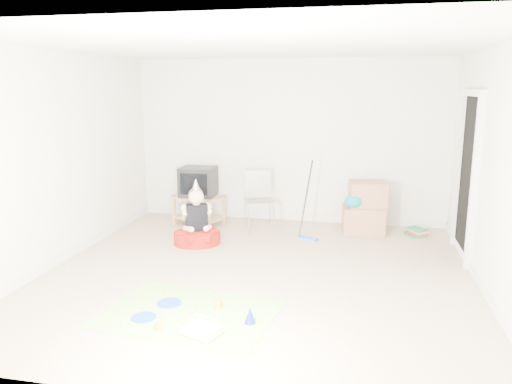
% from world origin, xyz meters
% --- Properties ---
extents(ground, '(5.00, 5.00, 0.00)m').
position_xyz_m(ground, '(0.00, 0.00, 0.00)').
color(ground, tan).
rests_on(ground, ground).
extents(doorway_recess, '(0.02, 0.90, 2.05)m').
position_xyz_m(doorway_recess, '(2.48, 1.20, 1.02)').
color(doorway_recess, black).
rests_on(doorway_recess, ground).
extents(tv_stand, '(0.85, 0.68, 0.47)m').
position_xyz_m(tv_stand, '(-1.35, 1.92, 0.28)').
color(tv_stand, '#A9804C').
rests_on(tv_stand, ground).
extents(crt_tv, '(0.54, 0.44, 0.46)m').
position_xyz_m(crt_tv, '(-1.35, 1.92, 0.70)').
color(crt_tv, black).
rests_on(crt_tv, tv_stand).
extents(folding_chair, '(0.54, 0.53, 0.95)m').
position_xyz_m(folding_chair, '(-0.33, 1.76, 0.46)').
color(folding_chair, '#939398').
rests_on(folding_chair, ground).
extents(cardboard_boxes, '(0.67, 0.55, 0.77)m').
position_xyz_m(cardboard_boxes, '(1.23, 2.03, 0.37)').
color(cardboard_boxes, '#AC7753').
rests_on(cardboard_boxes, ground).
extents(floor_mop, '(0.29, 0.35, 1.11)m').
position_xyz_m(floor_mop, '(0.45, 1.47, 0.26)').
color(floor_mop, blue).
rests_on(floor_mop, ground).
extents(book_pile, '(0.31, 0.35, 0.13)m').
position_xyz_m(book_pile, '(1.99, 1.99, 0.06)').
color(book_pile, '#267449').
rests_on(book_pile, ground).
extents(seated_woman, '(0.86, 0.86, 0.93)m').
position_xyz_m(seated_woman, '(-1.06, 0.95, 0.20)').
color(seated_woman, '#AA160F').
rests_on(seated_woman, ground).
extents(party_mat, '(1.79, 1.40, 0.01)m').
position_xyz_m(party_mat, '(-0.44, -1.18, 0.00)').
color(party_mat, '#FB3487').
rests_on(party_mat, ground).
extents(birthday_cake, '(0.36, 0.32, 0.14)m').
position_xyz_m(birthday_cake, '(-0.17, -1.56, 0.04)').
color(birthday_cake, silver).
rests_on(birthday_cake, party_mat).
extents(blue_plate_near, '(0.26, 0.26, 0.01)m').
position_xyz_m(blue_plate_near, '(-0.70, -1.01, 0.01)').
color(blue_plate_near, blue).
rests_on(blue_plate_near, party_mat).
extents(blue_plate_far, '(0.32, 0.32, 0.01)m').
position_xyz_m(blue_plate_far, '(-0.82, -1.36, 0.01)').
color(blue_plate_far, blue).
rests_on(blue_plate_far, party_mat).
extents(orange_cup_near, '(0.09, 0.09, 0.08)m').
position_xyz_m(orange_cup_near, '(-0.19, -1.01, 0.05)').
color(orange_cup_near, orange).
rests_on(orange_cup_near, party_mat).
extents(orange_cup_far, '(0.07, 0.07, 0.08)m').
position_xyz_m(orange_cup_far, '(-0.58, -1.56, 0.05)').
color(orange_cup_far, orange).
rests_on(orange_cup_far, party_mat).
extents(blue_party_hat, '(0.12, 0.12, 0.16)m').
position_xyz_m(blue_party_hat, '(0.19, -1.25, 0.08)').
color(blue_party_hat, '#1B2ABD').
rests_on(blue_party_hat, party_mat).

